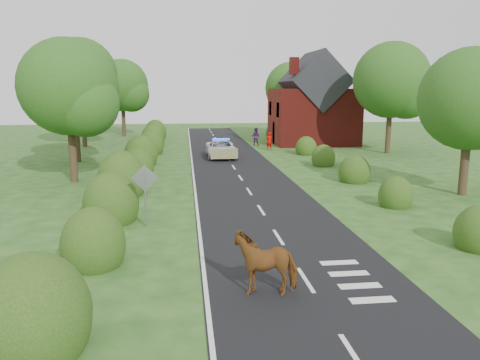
{
  "coord_description": "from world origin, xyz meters",
  "views": [
    {
      "loc": [
        -3.37,
        -16.41,
        5.44
      ],
      "look_at": [
        -0.88,
        4.73,
        1.3
      ],
      "focal_mm": 35.0,
      "sensor_mm": 36.0,
      "label": 1
    }
  ],
  "objects": [
    {
      "name": "ground",
      "position": [
        0.0,
        0.0,
        0.0
      ],
      "size": [
        120.0,
        120.0,
        0.0
      ],
      "primitive_type": "plane",
      "color": "#204E18"
    },
    {
      "name": "road",
      "position": [
        0.0,
        15.0,
        0.01
      ],
      "size": [
        6.0,
        70.0,
        0.02
      ],
      "primitive_type": "cube",
      "color": "black",
      "rests_on": "ground"
    },
    {
      "name": "road_markings",
      "position": [
        -1.6,
        12.93,
        0.03
      ],
      "size": [
        4.96,
        70.0,
        0.01
      ],
      "color": "white",
      "rests_on": "road"
    },
    {
      "name": "hedgerow_left",
      "position": [
        -6.51,
        11.69,
        0.75
      ],
      "size": [
        2.75,
        50.41,
        3.0
      ],
      "color": "#203F15",
      "rests_on": "ground"
    },
    {
      "name": "hedgerow_right",
      "position": [
        6.6,
        11.21,
        0.55
      ],
      "size": [
        2.1,
        45.78,
        2.1
      ],
      "color": "#203F15",
      "rests_on": "ground"
    },
    {
      "name": "tree_left_a",
      "position": [
        -9.75,
        11.86,
        5.34
      ],
      "size": [
        5.74,
        5.6,
        8.38
      ],
      "color": "#332316",
      "rests_on": "ground"
    },
    {
      "name": "tree_left_b",
      "position": [
        -11.25,
        19.86,
        5.04
      ],
      "size": [
        5.74,
        5.6,
        8.07
      ],
      "color": "#332316",
      "rests_on": "ground"
    },
    {
      "name": "tree_left_c",
      "position": [
        -12.7,
        29.83,
        6.53
      ],
      "size": [
        6.97,
        6.8,
        10.22
      ],
      "color": "#332316",
      "rests_on": "ground"
    },
    {
      "name": "tree_left_d",
      "position": [
        -10.23,
        39.85,
        5.64
      ],
      "size": [
        6.15,
        6.0,
        8.89
      ],
      "color": "#332316",
      "rests_on": "ground"
    },
    {
      "name": "tree_right_a",
      "position": [
        11.23,
        5.87,
        4.74
      ],
      "size": [
        5.33,
        5.2,
        7.56
      ],
      "color": "#332316",
      "rests_on": "ground"
    },
    {
      "name": "tree_right_b",
      "position": [
        14.29,
        21.84,
        5.94
      ],
      "size": [
        6.56,
        6.4,
        9.4
      ],
      "color": "#332316",
      "rests_on": "ground"
    },
    {
      "name": "tree_right_c",
      "position": [
        9.27,
        37.85,
        5.34
      ],
      "size": [
        6.15,
        6.0,
        8.58
      ],
      "color": "#332316",
      "rests_on": "ground"
    },
    {
      "name": "road_sign",
      "position": [
        -5.0,
        2.0,
        1.65
      ],
      "size": [
        1.06,
        0.08,
        2.53
      ],
      "color": "gray",
      "rests_on": "ground"
    },
    {
      "name": "house",
      "position": [
        9.49,
        30.0,
        3.79
      ],
      "size": [
        8.0,
        7.4,
        9.17
      ],
      "color": "maroon",
      "rests_on": "ground"
    },
    {
      "name": "cow",
      "position": [
        -1.27,
        -4.51,
        0.71
      ],
      "size": [
        2.06,
        1.18,
        1.42
      ],
      "primitive_type": "imported",
      "rotation": [
        0.0,
        0.0,
        -1.64
      ],
      "color": "brown",
      "rests_on": "ground"
    },
    {
      "name": "police_van",
      "position": [
        -0.48,
        21.17,
        0.7
      ],
      "size": [
        2.39,
        5.11,
        1.54
      ],
      "rotation": [
        0.0,
        0.0,
        0.02
      ],
      "color": "silver",
      "rests_on": "ground"
    },
    {
      "name": "pedestrian_red",
      "position": [
        4.23,
        25.4,
        0.81
      ],
      "size": [
        0.62,
        0.44,
        1.61
      ],
      "primitive_type": "imported",
      "rotation": [
        0.0,
        0.0,
        3.24
      ],
      "color": "#BC0B04",
      "rests_on": "ground"
    },
    {
      "name": "pedestrian_purple",
      "position": [
        3.52,
        28.95,
        0.88
      ],
      "size": [
        1.07,
        0.99,
        1.76
      ],
      "primitive_type": "imported",
      "rotation": [
        0.0,
        0.0,
        2.66
      ],
      "color": "#411E4D",
      "rests_on": "ground"
    }
  ]
}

